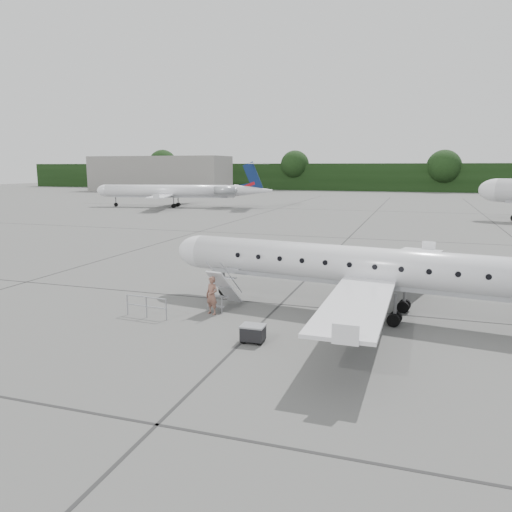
% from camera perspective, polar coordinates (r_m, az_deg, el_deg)
% --- Properties ---
extents(ground, '(320.00, 320.00, 0.00)m').
position_cam_1_polar(ground, '(22.32, 11.18, -8.45)').
color(ground, '#5E5E5C').
rests_on(ground, ground).
extents(treeline, '(260.00, 4.00, 8.00)m').
position_cam_1_polar(treeline, '(151.09, 17.43, 8.56)').
color(treeline, black).
rests_on(treeline, ground).
extents(terminal_building, '(40.00, 14.00, 10.00)m').
position_cam_1_polar(terminal_building, '(149.72, -10.92, 9.21)').
color(terminal_building, slate).
rests_on(terminal_building, ground).
extents(main_regional_jet, '(27.91, 21.81, 6.56)m').
position_cam_1_polar(main_regional_jet, '(24.11, 14.28, 0.85)').
color(main_regional_jet, silver).
rests_on(main_regional_jet, ground).
extents(airstair, '(1.14, 2.28, 2.06)m').
position_cam_1_polar(airstair, '(25.24, -3.61, -3.66)').
color(airstair, silver).
rests_on(airstair, ground).
extents(passenger, '(0.79, 0.65, 1.86)m').
position_cam_1_polar(passenger, '(24.23, -5.06, -4.51)').
color(passenger, brown).
rests_on(passenger, ground).
extents(safety_railing, '(2.20, 0.27, 1.00)m').
position_cam_1_polar(safety_railing, '(24.28, -12.41, -5.74)').
color(safety_railing, '#95979D').
rests_on(safety_railing, ground).
extents(baggage_cart, '(0.94, 0.77, 0.80)m').
position_cam_1_polar(baggage_cart, '(20.47, -0.35, -8.80)').
color(baggage_cart, black).
rests_on(baggage_cart, ground).
extents(bg_regional_left, '(33.40, 26.84, 7.82)m').
position_cam_1_polar(bg_regional_left, '(89.79, -9.87, 8.02)').
color(bg_regional_left, silver).
rests_on(bg_regional_left, ground).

